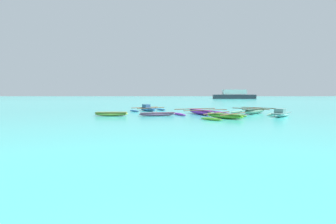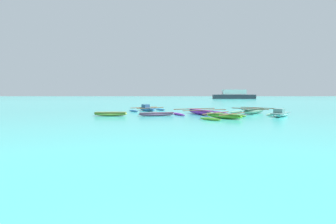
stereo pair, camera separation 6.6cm
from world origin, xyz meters
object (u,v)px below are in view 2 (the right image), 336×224
moored_boat_0 (158,114)px  moored_boat_6 (112,114)px  moored_boat_2 (255,111)px  moored_boat_5 (148,109)px  moored_boat_1 (225,116)px  moored_boat_3 (282,114)px  distant_ferry (235,95)px  moored_boat_4 (201,112)px

moored_boat_0 → moored_boat_6: (-3.89, 0.06, 0.02)m
moored_boat_2 → moored_boat_5: (-10.17, 3.57, -0.02)m
moored_boat_0 → moored_boat_1: (5.23, -2.04, 0.03)m
moored_boat_0 → moored_boat_3: bearing=-15.9°
moored_boat_3 → moored_boat_1: bearing=148.1°
moored_boat_6 → distant_ferry: (24.33, 55.32, 0.91)m
moored_boat_1 → moored_boat_4: bearing=154.8°
moored_boat_1 → distant_ferry: distant_ferry is taller
moored_boat_0 → moored_boat_2: (8.90, 2.26, 0.08)m
moored_boat_0 → moored_boat_1: bearing=-34.9°
moored_boat_0 → moored_boat_2: bearing=0.6°
moored_boat_2 → moored_boat_6: size_ratio=1.66×
distant_ferry → moored_boat_3: bearing=-100.4°
moored_boat_5 → distant_ferry: (21.70, 49.56, 0.87)m
moored_boat_4 → distant_ferry: distant_ferry is taller
moored_boat_5 → distant_ferry: distant_ferry is taller
moored_boat_2 → distant_ferry: size_ratio=0.38×
distant_ferry → moored_boat_6: bearing=-113.7°
moored_boat_4 → moored_boat_5: 6.63m
moored_boat_0 → moored_boat_5: 5.96m
moored_boat_1 → moored_boat_5: 10.20m
moored_boat_0 → moored_boat_2: 9.18m
moored_boat_5 → moored_boat_6: size_ratio=1.38×
moored_boat_0 → moored_boat_4: moored_boat_4 is taller
moored_boat_4 → moored_boat_6: 7.85m
moored_boat_0 → distant_ferry: 59.04m
moored_boat_4 → moored_boat_1: bearing=-1.2°
moored_boat_2 → moored_boat_3: moored_boat_3 is taller
moored_boat_0 → moored_boat_4: bearing=8.7°
moored_boat_2 → moored_boat_4: size_ratio=0.90×
moored_boat_3 → distant_ferry: size_ratio=0.23×
moored_boat_0 → moored_boat_6: 3.89m
moored_boat_1 → moored_boat_6: size_ratio=1.44×
moored_boat_4 → distant_ferry: 56.33m
moored_boat_3 → distant_ferry: bearing=29.6°
moored_boat_6 → moored_boat_4: bearing=10.6°
moored_boat_0 → moored_boat_6: moored_boat_6 is taller
moored_boat_0 → moored_boat_5: moored_boat_5 is taller
moored_boat_2 → moored_boat_0: bearing=147.6°
moored_boat_0 → distant_ferry: (20.44, 55.38, 0.92)m
moored_boat_0 → moored_boat_5: bearing=88.6°
moored_boat_1 → moored_boat_0: bearing=-157.9°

